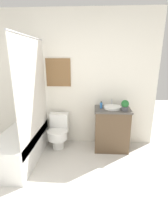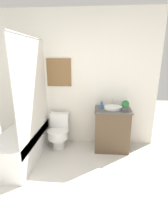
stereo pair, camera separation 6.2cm
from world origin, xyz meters
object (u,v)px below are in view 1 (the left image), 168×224
at_px(toilet, 58,131).
at_px(sink, 113,107).
at_px(potted_plant, 125,105).
at_px(soap_bottle, 101,105).

distance_m(toilet, sink, 1.13).
xyz_separation_m(sink, potted_plant, (0.20, -0.13, 0.08)).
bearing_deg(sink, potted_plant, -33.82).
bearing_deg(toilet, potted_plant, -5.25).
relative_size(soap_bottle, potted_plant, 0.67).
relative_size(toilet, sink, 1.83).
height_order(sink, soap_bottle, sink).
bearing_deg(potted_plant, soap_bottle, 162.10).
relative_size(sink, potted_plant, 1.86).
height_order(sink, potted_plant, potted_plant).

